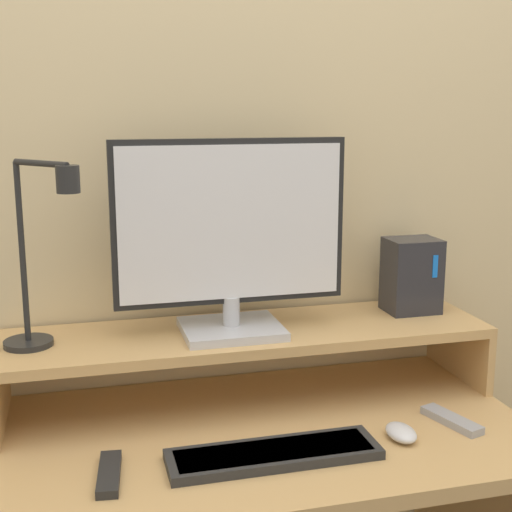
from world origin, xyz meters
TOP-DOWN VIEW (x-y plane):
  - wall_back at (0.00, 0.63)m, footprint 6.00×0.05m
  - monitor_shelf at (0.00, 0.46)m, footprint 1.05×0.27m
  - monitor at (-0.04, 0.44)m, footprint 0.49×0.18m
  - desk_lamp at (-0.42, 0.42)m, footprint 0.17×0.18m
  - router_dock at (0.40, 0.49)m, footprint 0.12×0.10m
  - keyboard at (-0.02, 0.17)m, footprint 0.39×0.11m
  - mouse at (0.24, 0.19)m, footprint 0.05×0.08m
  - remote_control at (-0.32, 0.18)m, footprint 0.05×0.15m
  - remote_secondary at (0.37, 0.22)m, footprint 0.08×0.14m

SIDE VIEW (x-z plane):
  - remote_control at x=-0.32m, z-range 0.71..0.73m
  - remote_secondary at x=0.37m, z-range 0.71..0.73m
  - keyboard at x=-0.02m, z-range 0.72..0.73m
  - mouse at x=0.24m, z-range 0.71..0.74m
  - monitor_shelf at x=0.00m, z-range 0.77..0.93m
  - router_dock at x=0.40m, z-range 0.87..1.05m
  - desk_lamp at x=-0.42m, z-range 0.86..1.24m
  - monitor at x=-0.04m, z-range 0.88..1.29m
  - wall_back at x=0.00m, z-range 0.00..2.50m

